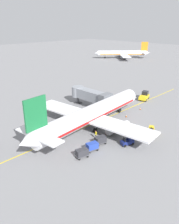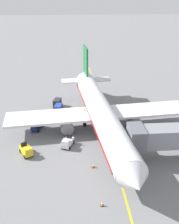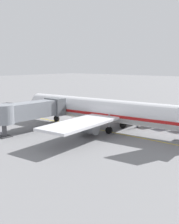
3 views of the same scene
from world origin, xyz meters
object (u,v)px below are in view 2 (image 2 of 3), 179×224
Objects in this scene: parked_airliner at (100,112)px; baggage_tug_trailing at (37,126)px; baggage_cart_third_in_train at (57,102)px; baggage_tug_spare at (67,142)px; ground_crew_wing_walker at (73,117)px; safety_cone_nose_left at (93,166)px; baggage_cart_front at (61,115)px; safety_cone_nose_right at (102,204)px; baggage_tug_lead at (26,150)px; jet_bridge at (177,136)px; baggage_cart_second_in_train at (58,108)px.

baggage_tug_trailing is at bearing -4.77° from parked_airliner.
baggage_tug_spare is at bearing 97.45° from baggage_cart_third_in_train.
baggage_tug_spare reaches higher than baggage_cart_third_in_train.
ground_crew_wing_walker is 13.56m from safety_cone_nose_left.
baggage_cart_front is at bearing -83.04° from baggage_tug_spare.
ground_crew_wing_walker is at bearing -80.46° from safety_cone_nose_left.
baggage_cart_third_in_train is 27.49m from safety_cone_nose_right.
baggage_tug_lead is 0.93× the size of baggage_cart_front.
jet_bridge is at bearing 138.06° from ground_crew_wing_walker.
jet_bridge reaches higher than baggage_cart_second_in_train.
safety_cone_nose_left is at bearing 106.01° from baggage_cart_second_in_train.
baggage_tug_trailing is 13.76m from safety_cone_nose_left.
baggage_tug_trailing is at bearing 21.43° from ground_crew_wing_walker.
baggage_tug_spare is 12.01m from baggage_cart_second_in_train.
ground_crew_wing_walker is 2.86× the size of safety_cone_nose_left.
baggage_tug_spare is at bearing 131.44° from baggage_tug_trailing.
safety_cone_nose_left is at bearing 126.99° from baggage_tug_trailing.
parked_airliner reaches higher than safety_cone_nose_right.
baggage_tug_spare is 1.63× the size of ground_crew_wing_walker.
baggage_tug_trailing is at bearing 61.99° from baggage_cart_second_in_train.
baggage_cart_second_in_train is at bearing -77.59° from safety_cone_nose_right.
baggage_cart_front is 1.00× the size of baggage_cart_third_in_train.
jet_bridge is at bearing -173.41° from safety_cone_nose_left.
parked_airliner is 2.87× the size of jet_bridge.
baggage_cart_second_in_train is at bearing -45.49° from parked_airliner.
parked_airliner is 13.48× the size of baggage_tug_lead.
baggage_tug_trailing is 7.52m from baggage_tug_spare.
ground_crew_wing_walker is at bearing 153.68° from baggage_cart_front.
jet_bridge is 15.29m from baggage_tug_spare.
baggage_cart_third_in_train is at bearing -48.84° from jet_bridge.
baggage_cart_second_in_train is (-4.06, -13.60, 0.24)m from baggage_tug_lead.
jet_bridge is at bearing 135.32° from baggage_cart_second_in_train.
jet_bridge is 22.09× the size of safety_cone_nose_right.
jet_bridge reaches higher than baggage_cart_front.
jet_bridge is at bearing -143.04° from safety_cone_nose_right.
safety_cone_nose_left is (-2.24, 13.36, -0.66)m from ground_crew_wing_walker.
baggage_tug_lead reaches higher than baggage_cart_third_in_train.
safety_cone_nose_right is (1.69, 16.98, -2.90)m from parked_airliner.
parked_airliner is 12.71m from jet_bridge.
baggage_tug_lead is 7.38m from baggage_tug_trailing.
baggage_tug_spare is at bearing -58.34° from safety_cone_nose_left.
baggage_tug_trailing is (10.32, -0.86, -2.47)m from parked_airliner.
parked_airliner is at bearing 175.23° from baggage_tug_trailing.
baggage_tug_trailing reaches higher than baggage_cart_third_in_train.
baggage_tug_lead and baggage_tug_trailing have the same top height.
baggage_cart_third_in_train is (-3.79, -16.41, 0.24)m from baggage_tug_lead.
baggage_tug_trailing is (19.46, -9.70, -2.74)m from jet_bridge.
parked_airliner reaches higher than baggage_tug_lead.
baggage_cart_front is (6.45, -4.30, -2.24)m from parked_airliner.
baggage_tug_trailing is at bearing -53.01° from safety_cone_nose_left.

